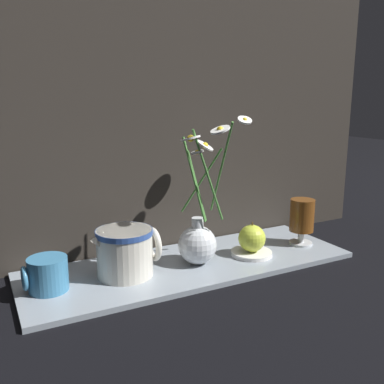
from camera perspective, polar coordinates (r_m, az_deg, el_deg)
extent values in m
plane|color=black|center=(1.04, -0.17, -9.95)|extent=(6.00, 6.00, 0.00)
cube|color=gray|center=(1.04, -0.17, -9.64)|extent=(0.79, 0.27, 0.01)
cube|color=#2D2823|center=(1.11, -3.95, 20.39)|extent=(1.29, 0.02, 1.10)
sphere|color=silver|center=(1.02, 0.73, -7.06)|extent=(0.09, 0.09, 0.09)
cylinder|color=silver|center=(1.00, 0.74, -4.34)|extent=(0.03, 0.03, 0.03)
cylinder|color=#4C8E3D|center=(0.96, 0.71, 0.78)|extent=(0.04, 0.03, 0.16)
cylinder|color=white|center=(0.92, 0.68, 5.35)|extent=(0.04, 0.04, 0.01)
sphere|color=yellow|center=(0.92, 0.68, 5.35)|extent=(0.01, 0.01, 0.01)
cylinder|color=#4C8E3D|center=(0.99, 3.89, 3.05)|extent=(0.02, 0.12, 0.23)
cylinder|color=white|center=(1.00, 7.05, 9.50)|extent=(0.04, 0.04, 0.02)
sphere|color=yellow|center=(1.00, 7.05, 9.50)|extent=(0.01, 0.01, 0.01)
cylinder|color=#4C8E3D|center=(1.02, 1.25, 1.52)|extent=(0.08, 0.07, 0.16)
cylinder|color=white|center=(1.06, 1.74, 6.21)|extent=(0.06, 0.06, 0.03)
sphere|color=yellow|center=(1.06, 1.74, 6.21)|extent=(0.02, 0.02, 0.02)
cylinder|color=#4C8E3D|center=(0.95, 0.30, 1.62)|extent=(0.04, 0.04, 0.19)
cylinder|color=white|center=(0.91, -0.19, 7.17)|extent=(0.06, 0.06, 0.02)
sphere|color=yellow|center=(0.91, -0.19, 7.17)|extent=(0.01, 0.01, 0.01)
cylinder|color=#4C8E3D|center=(0.94, 2.17, 2.09)|extent=(0.09, 0.01, 0.21)
cylinder|color=white|center=(0.89, 3.79, 8.28)|extent=(0.04, 0.05, 0.02)
sphere|color=yellow|center=(0.89, 3.79, 8.28)|extent=(0.01, 0.01, 0.01)
cylinder|color=teal|center=(0.93, -18.60, -10.45)|extent=(0.08, 0.08, 0.07)
torus|color=teal|center=(0.92, -21.41, -10.79)|extent=(0.01, 0.05, 0.05)
cylinder|color=beige|center=(0.96, -8.88, -8.05)|extent=(0.12, 0.12, 0.11)
cylinder|color=#2D4C93|center=(0.94, -8.98, -5.38)|extent=(0.12, 0.12, 0.01)
torus|color=beige|center=(0.98, -5.08, -7.00)|extent=(0.01, 0.08, 0.08)
cone|color=beige|center=(0.93, -12.02, -6.02)|extent=(0.04, 0.03, 0.04)
cylinder|color=silver|center=(1.19, 14.25, -6.60)|extent=(0.06, 0.06, 0.01)
cylinder|color=silver|center=(1.19, 14.30, -5.74)|extent=(0.02, 0.02, 0.03)
cylinder|color=brown|center=(1.17, 14.46, -3.02)|extent=(0.06, 0.06, 0.09)
cylinder|color=white|center=(1.09, 7.93, -8.07)|extent=(0.10, 0.10, 0.01)
sphere|color=#B7C638|center=(1.08, 7.99, -6.13)|extent=(0.07, 0.07, 0.07)
cylinder|color=#4C3819|center=(1.07, 8.05, -4.20)|extent=(0.00, 0.00, 0.01)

